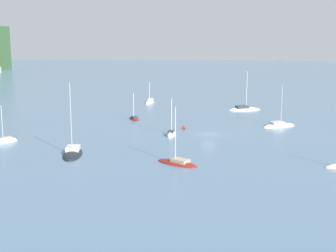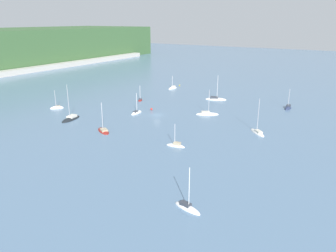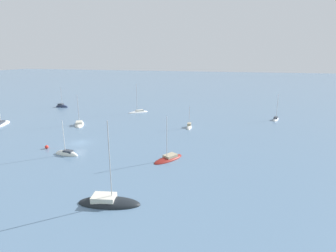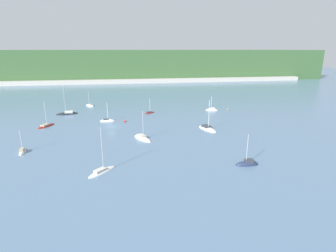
{
  "view_description": "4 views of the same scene",
  "coord_description": "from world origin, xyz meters",
  "views": [
    {
      "loc": [
        -90.63,
        -2.8,
        18.88
      ],
      "look_at": [
        -7.89,
        7.2,
        3.0
      ],
      "focal_mm": 50.0,
      "sensor_mm": 36.0,
      "label": 1
    },
    {
      "loc": [
        -90.9,
        -60.2,
        31.58
      ],
      "look_at": [
        -17.19,
        -15.15,
        3.41
      ],
      "focal_mm": 35.0,
      "sensor_mm": 36.0,
      "label": 2
    },
    {
      "loc": [
        -35.56,
        50.0,
        19.56
      ],
      "look_at": [
        -17.66,
        -13.2,
        1.99
      ],
      "focal_mm": 28.0,
      "sensor_mm": 36.0,
      "label": 3
    },
    {
      "loc": [
        5.9,
        -89.38,
        26.0
      ],
      "look_at": [
        17.94,
        -12.87,
        3.18
      ],
      "focal_mm": 28.0,
      "sensor_mm": 36.0,
      "label": 4
    }
  ],
  "objects": [
    {
      "name": "shore_town_strip",
      "position": [
        0.0,
        120.94,
        1.54
      ],
      "size": [
        303.87,
        6.0,
        3.09
      ],
      "color": "#B7B2A8",
      "rests_on": "ground_plane"
    },
    {
      "name": "ground_plane",
      "position": [
        0.0,
        0.0,
        0.0
      ],
      "size": [
        600.0,
        600.0,
        0.0
      ],
      "primitive_type": "plane",
      "color": "slate"
    },
    {
      "name": "sailboat_2",
      "position": [
        9.88,
        -14.62,
        0.11
      ],
      "size": [
        6.23,
        8.1,
        9.51
      ],
      "rotation": [
        0.0,
        0.0,
        5.25
      ],
      "color": "white",
      "rests_on": "ground_plane"
    },
    {
      "name": "sailboat_11",
      "position": [
        -21.84,
        -20.39,
        0.14
      ],
      "size": [
        2.09,
        5.31,
        6.78
      ],
      "rotation": [
        0.0,
        0.0,
        1.7
      ],
      "color": "white",
      "rests_on": "ground_plane"
    },
    {
      "name": "sailboat_8",
      "position": [
        -1.88,
        7.28,
        0.08
      ],
      "size": [
        5.41,
        1.74,
        8.18
      ],
      "rotation": [
        0.0,
        0.0,
        6.24
      ],
      "color": "white",
      "rests_on": "ground_plane"
    },
    {
      "name": "mooring_buoy_1",
      "position": [
        4.66,
        5.29,
        0.39
      ],
      "size": [
        0.78,
        0.78,
        0.78
      ],
      "color": "red",
      "rests_on": "ground_plane"
    },
    {
      "name": "sailboat_3",
      "position": [
        42.36,
        18.57,
        0.12
      ],
      "size": [
        5.39,
        2.67,
        7.07
      ],
      "rotation": [
        0.0,
        0.0,
        2.89
      ],
      "color": "white",
      "rests_on": "ground_plane"
    },
    {
      "name": "sailboat_4",
      "position": [
        -19.04,
        21.53,
        0.12
      ],
      "size": [
        9.09,
        4.65,
        12.55
      ],
      "rotation": [
        0.0,
        0.0,
        3.34
      ],
      "color": "black",
      "rests_on": "ground_plane"
    },
    {
      "name": "sailboat_5",
      "position": [
        -0.27,
        -35.45,
        0.12
      ],
      "size": [
        6.63,
        6.56,
        10.8
      ],
      "rotation": [
        0.0,
        0.0,
        0.78
      ],
      "color": "white",
      "rests_on": "ground_plane"
    },
    {
      "name": "sailboat_7",
      "position": [
        32.13,
        -8.16,
        0.1
      ],
      "size": [
        5.79,
        9.18,
        10.95
      ],
      "rotation": [
        0.0,
        0.0,
        5.05
      ],
      "color": "white",
      "rests_on": "ground_plane"
    },
    {
      "name": "mooring_buoy_0",
      "position": [
        49.94,
        19.14,
        0.28
      ],
      "size": [
        0.55,
        0.55,
        0.55
      ],
      "color": "yellow",
      "rests_on": "ground_plane"
    },
    {
      "name": "hillside_ridge",
      "position": [
        0.0,
        165.82,
        12.56
      ],
      "size": [
        357.5,
        82.76,
        25.12
      ],
      "color": "#385B33",
      "rests_on": "ground_plane"
    },
    {
      "name": "sailboat_1",
      "position": [
        14.89,
        17.9,
        0.08
      ],
      "size": [
        5.05,
        3.91,
        6.68
      ],
      "rotation": [
        0.0,
        0.0,
        0.54
      ],
      "color": "maroon",
      "rests_on": "ground_plane"
    },
    {
      "name": "sailboat_6",
      "position": [
        -11.86,
        36.66,
        0.08
      ],
      "size": [
        4.61,
        4.23,
        7.85
      ],
      "rotation": [
        0.0,
        0.0,
        2.43
      ],
      "color": "silver",
      "rests_on": "ground_plane"
    },
    {
      "name": "sailboat_0",
      "position": [
        32.87,
        -36.9,
        0.11
      ],
      "size": [
        5.57,
        2.03,
        8.52
      ],
      "rotation": [
        0.0,
        0.0,
        3.12
      ],
      "color": "#232D4C",
      "rests_on": "ground_plane"
    },
    {
      "name": "sailboat_10",
      "position": [
        -22.61,
        3.98,
        0.1
      ],
      "size": [
        5.76,
        7.41,
        9.24
      ],
      "rotation": [
        0.0,
        0.0,
        1.04
      ],
      "color": "maroon",
      "rests_on": "ground_plane"
    }
  ]
}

